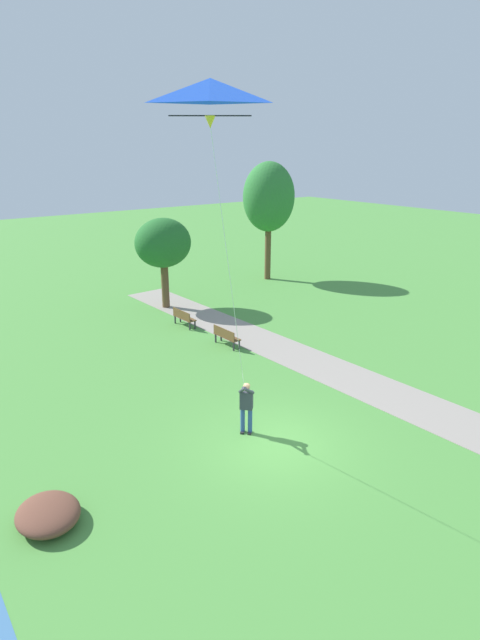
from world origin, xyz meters
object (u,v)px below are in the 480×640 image
(flying_kite, at_px, (211,109))
(tree_treeline_right, at_px, (163,244))
(park_bench_near_walkway, at_px, (226,336))
(park_bench_far_walkway, at_px, (183,317))
(tree_behind_path, at_px, (269,198))
(person_kite_flyer, at_px, (246,404))
(lakeside_shrub, at_px, (48,514))

(flying_kite, distance_m, tree_treeline_right, 18.41)
(park_bench_near_walkway, bearing_deg, park_bench_far_walkway, 92.70)
(park_bench_near_walkway, bearing_deg, tree_behind_path, 41.77)
(park_bench_far_walkway, xyz_separation_m, tree_behind_path, (9.76, 5.07, 5.01))
(park_bench_far_walkway, bearing_deg, person_kite_flyer, -109.97)
(person_kite_flyer, xyz_separation_m, park_bench_near_walkway, (3.79, 6.47, -0.54))
(park_bench_near_walkway, distance_m, tree_treeline_right, 7.66)
(park_bench_near_walkway, relative_size, tree_treeline_right, 0.30)
(flying_kite, relative_size, lakeside_shrub, 4.62)
(lakeside_shrub, bearing_deg, tree_behind_path, 38.06)
(person_kite_flyer, distance_m, flying_kite, 9.07)
(park_bench_far_walkway, relative_size, tree_behind_path, 0.19)
(park_bench_near_walkway, relative_size, tree_behind_path, 0.19)
(person_kite_flyer, bearing_deg, tree_treeline_right, 71.43)
(person_kite_flyer, bearing_deg, tree_behind_path, 48.34)
(tree_behind_path, distance_m, tree_treeline_right, 9.22)
(park_bench_near_walkway, xyz_separation_m, tree_behind_path, (9.60, 8.57, 5.01))
(tree_treeline_right, bearing_deg, flying_kite, -114.67)
(person_kite_flyer, distance_m, lakeside_shrub, 6.36)
(flying_kite, relative_size, park_bench_far_walkway, 5.22)
(park_bench_far_walkway, height_order, tree_treeline_right, tree_treeline_right)
(flying_kite, bearing_deg, lakeside_shrub, 148.60)
(park_bench_near_walkway, height_order, tree_treeline_right, tree_treeline_right)
(park_bench_near_walkway, bearing_deg, person_kite_flyer, -120.34)
(person_kite_flyer, relative_size, park_bench_far_walkway, 1.20)
(person_kite_flyer, xyz_separation_m, lakeside_shrub, (-6.30, -0.37, -0.78))
(lakeside_shrub, bearing_deg, person_kite_flyer, 3.36)
(person_kite_flyer, bearing_deg, park_bench_near_walkway, 59.66)
(park_bench_far_walkway, bearing_deg, lakeside_shrub, -133.83)
(tree_behind_path, bearing_deg, tree_treeline_right, -169.63)
(flying_kite, xyz_separation_m, park_bench_far_walkway, (6.43, 12.47, -8.79))
(tree_behind_path, xyz_separation_m, tree_treeline_right, (-8.88, -1.62, -1.87))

